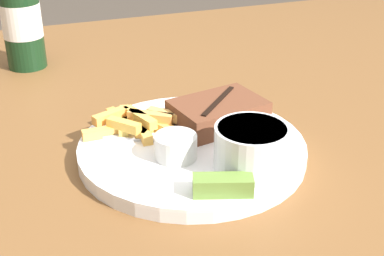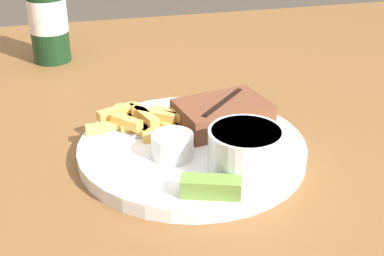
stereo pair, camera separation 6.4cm
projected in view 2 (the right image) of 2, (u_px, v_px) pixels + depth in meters
dining_table at (192, 197)px, 0.69m from camera, size 1.56×1.26×0.74m
dinner_plate at (192, 149)px, 0.66m from camera, size 0.28×0.28×0.02m
steak_portion at (223, 114)px, 0.69m from camera, size 0.13×0.10×0.03m
fries_pile at (142, 120)px, 0.68m from camera, size 0.15×0.10×0.02m
coleslaw_cup at (245, 149)px, 0.58m from camera, size 0.08×0.08×0.05m
dipping_sauce_cup at (173, 144)px, 0.61m from camera, size 0.05×0.05×0.03m
pickle_spear at (211, 187)px, 0.55m from camera, size 0.07×0.04×0.02m
fork_utensil at (136, 135)px, 0.67m from camera, size 0.12×0.07×0.00m
knife_utensil at (195, 129)px, 0.68m from camera, size 0.10×0.15×0.01m
beer_bottle at (47, 13)px, 0.92m from camera, size 0.07×0.07×0.24m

